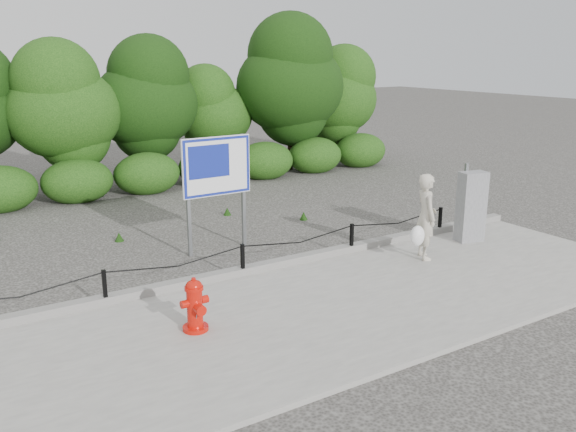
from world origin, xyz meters
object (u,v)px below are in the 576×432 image
at_px(advertising_sign, 216,172).
at_px(pedestrian, 425,218).
at_px(utility_cabinet, 471,207).
at_px(fire_hydrant, 195,306).

bearing_deg(advertising_sign, pedestrian, -42.77).
height_order(pedestrian, utility_cabinet, pedestrian).
distance_m(fire_hydrant, pedestrian, 5.17).
relative_size(utility_cabinet, advertising_sign, 0.69).
distance_m(pedestrian, utility_cabinet, 1.69).
distance_m(fire_hydrant, utility_cabinet, 6.84).
bearing_deg(fire_hydrant, advertising_sign, 57.07).
height_order(utility_cabinet, advertising_sign, advertising_sign).
relative_size(fire_hydrant, pedestrian, 0.48).
distance_m(fire_hydrant, advertising_sign, 4.08).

